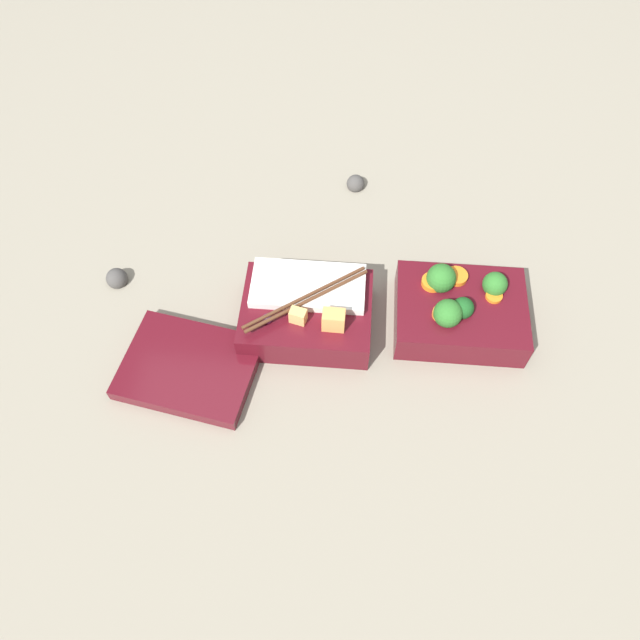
{
  "coord_description": "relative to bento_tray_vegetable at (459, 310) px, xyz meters",
  "views": [
    {
      "loc": [
        0.06,
        0.5,
        0.75
      ],
      "look_at": [
        0.1,
        0.05,
        0.05
      ],
      "focal_mm": 35.0,
      "sensor_mm": 36.0,
      "label": 1
    }
  ],
  "objects": [
    {
      "name": "bento_lid",
      "position": [
        0.36,
        0.11,
        -0.02
      ],
      "size": [
        0.2,
        0.16,
        0.02
      ],
      "primitive_type": "cube",
      "rotation": [
        0.0,
        0.0,
        -0.18
      ],
      "color": "#510F19",
      "rests_on": "ground_plane"
    },
    {
      "name": "pebble_0",
      "position": [
        0.16,
        -0.25,
        -0.02
      ],
      "size": [
        0.03,
        0.03,
        0.03
      ],
      "primitive_type": "sphere",
      "color": "#474442",
      "rests_on": "ground_plane"
    },
    {
      "name": "bento_tray_rice",
      "position": [
        0.21,
        0.02,
        -0.0
      ],
      "size": [
        0.18,
        0.14,
        0.08
      ],
      "color": "#510F19",
      "rests_on": "ground_plane"
    },
    {
      "name": "ground_plane",
      "position": [
        0.09,
        -0.01,
        -0.03
      ],
      "size": [
        3.0,
        3.0,
        0.0
      ],
      "primitive_type": "plane",
      "color": "gray"
    },
    {
      "name": "pebble_1",
      "position": [
        0.5,
        -0.03,
        -0.02
      ],
      "size": [
        0.03,
        0.03,
        0.03
      ],
      "primitive_type": "sphere",
      "color": "#474442",
      "rests_on": "ground_plane"
    },
    {
      "name": "bento_tray_vegetable",
      "position": [
        0.0,
        0.0,
        0.0
      ],
      "size": [
        0.18,
        0.14,
        0.08
      ],
      "color": "#510F19",
      "rests_on": "ground_plane"
    }
  ]
}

